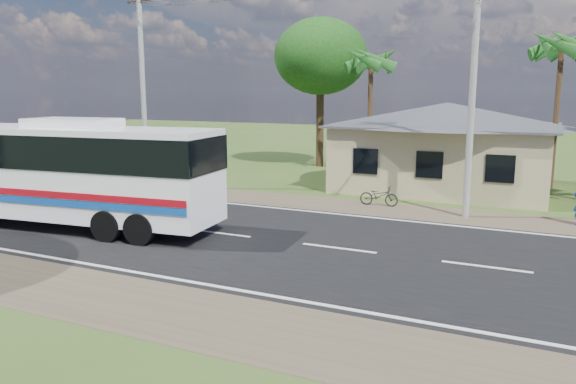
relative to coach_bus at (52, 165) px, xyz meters
The scene contains 9 objects.
ground 11.03m from the coach_bus, ahead, with size 120.00×120.00×0.00m, color #2E491A.
road 11.03m from the coach_bus, ahead, with size 120.00×16.00×0.03m.
house 18.70m from the coach_bus, 51.40° to the left, with size 12.40×10.00×5.00m.
utility_poles 15.98m from the coach_bus, 31.28° to the left, with size 32.80×2.22×11.00m.
palm_mid 24.38m from the coach_bus, 45.76° to the left, with size 2.80×2.80×8.20m.
palm_far 19.34m from the coach_bus, 69.27° to the left, with size 2.80×2.80×7.70m.
tree_behind_house 20.37m from the coach_bus, 82.26° to the left, with size 6.00×6.00×9.61m.
coach_bus is the anchor object (origin of this frame).
motorcycle 13.36m from the coach_bus, 41.63° to the left, with size 0.59×1.69×0.89m, color black.
Camera 1 is at (5.96, -16.40, 5.03)m, focal length 35.00 mm.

